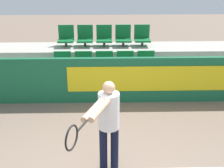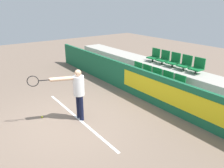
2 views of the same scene
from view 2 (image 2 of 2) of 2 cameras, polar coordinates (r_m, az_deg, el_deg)
name	(u,v)px [view 2 (image 2 of 2)]	position (r m, az deg, el deg)	size (l,w,h in m)	color
ground_plane	(67,122)	(6.90, -11.62, -9.63)	(30.00, 30.00, 0.00)	#7A6656
court_baseline	(78,118)	(7.03, -8.91, -8.79)	(4.24, 0.08, 0.01)	white
barrier_wall	(142,84)	(8.18, 7.81, -0.07)	(12.92, 0.14, 1.13)	#19603D
bleacher_tier_front	(152,89)	(8.75, 10.36, -1.19)	(12.52, 1.06, 0.46)	#ADA89E
bleacher_tier_middle	(170,78)	(9.43, 14.93, 1.55)	(12.52, 1.06, 0.93)	#ADA89E
stadium_chair_0	(136,70)	(9.40, 6.31, 3.73)	(0.44, 0.41, 0.58)	#333333
stadium_chair_1	(145,73)	(9.03, 8.64, 2.90)	(0.44, 0.41, 0.58)	#333333
stadium_chair_2	(155,76)	(8.67, 11.15, 2.00)	(0.44, 0.41, 0.58)	#333333
stadium_chair_3	(166,80)	(8.33, 13.88, 1.02)	(0.44, 0.41, 0.58)	#333333
stadium_chair_4	(178,84)	(8.02, 16.82, -0.04)	(0.44, 0.41, 0.58)	#333333
stadium_chair_5	(154,56)	(10.01, 10.96, 7.26)	(0.44, 0.41, 0.58)	#333333
stadium_chair_6	(164,58)	(9.66, 13.32, 6.60)	(0.44, 0.41, 0.58)	#333333
stadium_chair_7	(174,61)	(9.33, 15.84, 5.89)	(0.44, 0.41, 0.58)	#333333
stadium_chair_8	(185,63)	(9.02, 18.54, 5.11)	(0.44, 0.41, 0.58)	#333333
stadium_chair_9	(197,67)	(8.73, 21.42, 4.26)	(0.44, 0.41, 0.58)	#333333
tennis_player	(76,89)	(6.57, -9.29, -1.40)	(0.70, 1.50, 1.60)	black
tennis_ball	(42,117)	(7.30, -17.80, -8.17)	(0.07, 0.07, 0.07)	#CCDB33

